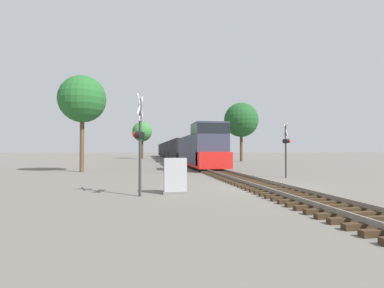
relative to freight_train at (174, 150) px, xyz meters
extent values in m
plane|color=#666059|center=(0.00, -47.53, -1.98)|extent=(400.00, 400.00, 0.00)
cube|color=#382819|center=(0.00, -55.03, -1.90)|extent=(2.60, 0.22, 0.16)
cube|color=#382819|center=(0.00, -54.43, -1.90)|extent=(2.60, 0.22, 0.16)
cube|color=#382819|center=(0.00, -53.83, -1.90)|extent=(2.60, 0.22, 0.16)
cube|color=#382819|center=(0.00, -53.23, -1.90)|extent=(2.60, 0.22, 0.16)
cube|color=#382819|center=(0.00, -52.63, -1.90)|extent=(2.60, 0.22, 0.16)
cube|color=#382819|center=(0.00, -52.03, -1.90)|extent=(2.60, 0.22, 0.16)
cube|color=#382819|center=(0.00, -51.43, -1.90)|extent=(2.60, 0.22, 0.16)
cube|color=#382819|center=(0.00, -50.83, -1.90)|extent=(2.60, 0.22, 0.16)
cube|color=#382819|center=(0.00, -50.23, -1.90)|extent=(2.60, 0.22, 0.16)
cube|color=#382819|center=(0.00, -49.63, -1.90)|extent=(2.60, 0.22, 0.16)
cube|color=#382819|center=(0.00, -49.03, -1.90)|extent=(2.60, 0.22, 0.16)
cube|color=#382819|center=(0.00, -48.43, -1.90)|extent=(2.60, 0.22, 0.16)
cube|color=#382819|center=(0.00, -47.83, -1.90)|extent=(2.60, 0.22, 0.16)
cube|color=#382819|center=(0.00, -47.23, -1.90)|extent=(2.60, 0.22, 0.16)
cube|color=#382819|center=(0.00, -46.63, -1.90)|extent=(2.60, 0.22, 0.16)
cube|color=#382819|center=(0.00, -46.03, -1.90)|extent=(2.60, 0.22, 0.16)
cube|color=#382819|center=(0.00, -45.43, -1.90)|extent=(2.60, 0.22, 0.16)
cube|color=#382819|center=(0.00, -44.83, -1.90)|extent=(2.60, 0.22, 0.16)
cube|color=#382819|center=(0.00, -44.23, -1.90)|extent=(2.60, 0.22, 0.16)
cube|color=#382819|center=(0.00, -43.63, -1.90)|extent=(2.60, 0.22, 0.16)
cube|color=#382819|center=(0.00, -43.03, -1.90)|extent=(2.60, 0.22, 0.16)
cube|color=#382819|center=(0.00, -42.43, -1.90)|extent=(2.60, 0.22, 0.16)
cube|color=#382819|center=(0.00, -41.83, -1.90)|extent=(2.60, 0.22, 0.16)
cube|color=#382819|center=(0.00, -41.23, -1.90)|extent=(2.60, 0.22, 0.16)
cube|color=#382819|center=(0.00, -40.63, -1.90)|extent=(2.60, 0.22, 0.16)
cube|color=#382819|center=(0.00, -40.03, -1.90)|extent=(2.60, 0.22, 0.16)
cube|color=#382819|center=(0.00, -39.43, -1.90)|extent=(2.60, 0.22, 0.16)
cube|color=#382819|center=(0.00, -38.83, -1.90)|extent=(2.60, 0.22, 0.16)
cube|color=#382819|center=(0.00, -38.23, -1.90)|extent=(2.60, 0.22, 0.16)
cube|color=#382819|center=(0.00, -37.63, -1.90)|extent=(2.60, 0.22, 0.16)
cube|color=#382819|center=(0.00, -37.03, -1.90)|extent=(2.60, 0.22, 0.16)
cube|color=#382819|center=(0.00, -36.43, -1.90)|extent=(2.60, 0.22, 0.16)
cube|color=#382819|center=(0.00, -35.83, -1.90)|extent=(2.60, 0.22, 0.16)
cube|color=#382819|center=(0.00, -35.23, -1.90)|extent=(2.60, 0.22, 0.16)
cube|color=#382819|center=(0.00, -34.63, -1.90)|extent=(2.60, 0.22, 0.16)
cube|color=#382819|center=(0.00, -34.03, -1.90)|extent=(2.60, 0.22, 0.16)
cube|color=#382819|center=(0.00, -33.43, -1.90)|extent=(2.60, 0.22, 0.16)
cube|color=#382819|center=(0.00, -32.83, -1.90)|extent=(2.60, 0.22, 0.16)
cube|color=#382819|center=(0.00, -32.23, -1.90)|extent=(2.60, 0.22, 0.16)
cube|color=#382819|center=(0.00, -31.63, -1.90)|extent=(2.60, 0.22, 0.16)
cube|color=#382819|center=(0.00, -31.03, -1.90)|extent=(2.60, 0.22, 0.16)
cube|color=#382819|center=(0.00, -30.43, -1.90)|extent=(2.60, 0.22, 0.16)
cube|color=#382819|center=(0.00, -29.83, -1.90)|extent=(2.60, 0.22, 0.16)
cube|color=#382819|center=(0.00, -29.23, -1.90)|extent=(2.60, 0.22, 0.16)
cube|color=#382819|center=(0.00, -28.63, -1.90)|extent=(2.60, 0.22, 0.16)
cube|color=#382819|center=(0.00, -28.03, -1.90)|extent=(2.60, 0.22, 0.16)
cube|color=slate|center=(-0.72, -47.53, -1.74)|extent=(0.07, 160.00, 0.15)
cube|color=slate|center=(0.72, -47.53, -1.74)|extent=(0.07, 160.00, 0.15)
cube|color=#33384C|center=(0.00, -25.91, -0.02)|extent=(2.55, 12.15, 3.30)
cube|color=#33384C|center=(0.00, -34.41, 0.45)|extent=(2.99, 3.82, 4.23)
cube|color=black|center=(0.00, -34.41, 1.95)|extent=(3.02, 3.86, 0.93)
cube|color=red|center=(0.00, -36.32, -0.93)|extent=(2.99, 1.74, 1.48)
cube|color=red|center=(0.00, -28.51, -1.55)|extent=(3.05, 17.01, 0.24)
cube|color=black|center=(0.00, -34.15, -1.48)|extent=(1.58, 2.20, 1.00)
cube|color=black|center=(0.00, -22.87, -1.48)|extent=(1.58, 2.20, 1.00)
cube|color=black|center=(0.00, -11.74, 0.07)|extent=(2.85, 13.07, 3.47)
cube|color=black|center=(0.00, -15.98, -1.53)|extent=(1.58, 2.20, 0.90)
cube|color=black|center=(0.00, -7.49, -1.53)|extent=(1.58, 2.20, 0.90)
cube|color=black|center=(0.00, 2.89, 0.07)|extent=(2.85, 13.07, 3.47)
cube|color=black|center=(0.00, -1.36, -1.53)|extent=(1.58, 2.20, 0.90)
cube|color=black|center=(0.00, 7.14, -1.53)|extent=(1.58, 2.20, 0.90)
cube|color=black|center=(0.00, 17.52, 0.07)|extent=(2.85, 13.07, 3.47)
cube|color=black|center=(0.00, 13.27, -1.53)|extent=(1.58, 2.20, 0.90)
cube|color=black|center=(0.00, 21.77, -1.53)|extent=(1.58, 2.20, 0.90)
cube|color=black|center=(0.00, 32.15, 0.07)|extent=(2.85, 13.07, 3.47)
cube|color=black|center=(0.00, 27.90, -1.53)|extent=(1.58, 2.20, 0.90)
cube|color=black|center=(0.00, 36.40, -1.53)|extent=(1.58, 2.20, 0.90)
cylinder|color=#333333|center=(-6.30, -49.35, 0.11)|extent=(0.12, 0.12, 4.17)
cube|color=white|center=(-6.30, -49.35, 1.89)|extent=(0.24, 0.91, 0.93)
cube|color=white|center=(-6.30, -49.35, 1.89)|extent=(0.24, 0.91, 0.93)
cube|color=black|center=(-6.30, -49.35, 0.62)|extent=(0.26, 0.85, 0.06)
cylinder|color=black|center=(-6.22, -49.01, 0.62)|extent=(0.24, 0.33, 0.30)
sphere|color=red|center=(-6.32, -48.99, 0.62)|extent=(0.26, 0.26, 0.26)
cylinder|color=black|center=(-6.30, -49.35, 0.62)|extent=(0.24, 0.33, 0.30)
sphere|color=red|center=(-6.40, -49.33, 0.62)|extent=(0.26, 0.26, 0.26)
cylinder|color=black|center=(-6.38, -49.69, 0.62)|extent=(0.24, 0.33, 0.30)
sphere|color=red|center=(-6.48, -49.67, 0.62)|extent=(0.26, 0.26, 0.26)
cube|color=white|center=(-6.30, -49.35, 1.34)|extent=(0.10, 0.32, 0.20)
cylinder|color=#333333|center=(3.83, -42.34, -0.13)|extent=(0.12, 0.12, 3.69)
cube|color=white|center=(3.83, -42.34, 1.42)|extent=(0.19, 0.92, 0.93)
cube|color=white|center=(3.83, -42.34, 1.42)|extent=(0.19, 0.92, 0.93)
cube|color=black|center=(3.83, -42.34, 0.62)|extent=(0.20, 0.86, 0.06)
cylinder|color=black|center=(3.77, -42.69, 0.62)|extent=(0.23, 0.33, 0.30)
sphere|color=red|center=(3.87, -42.70, 0.62)|extent=(0.26, 0.26, 0.26)
cylinder|color=black|center=(3.83, -42.34, 0.62)|extent=(0.23, 0.33, 0.30)
sphere|color=red|center=(3.93, -42.36, 0.62)|extent=(0.26, 0.26, 0.26)
cylinder|color=black|center=(3.89, -42.00, 0.62)|extent=(0.23, 0.33, 0.30)
sphere|color=red|center=(3.99, -42.01, 0.62)|extent=(0.26, 0.26, 0.26)
cube|color=white|center=(3.83, -42.34, 0.87)|extent=(0.08, 0.32, 0.20)
cube|color=slate|center=(-4.75, -48.88, -1.92)|extent=(1.10, 0.58, 0.12)
cube|color=#ADADB2|center=(-4.75, -48.88, -1.12)|extent=(1.00, 0.52, 1.49)
cylinder|color=brown|center=(-11.66, -34.23, 0.67)|extent=(0.38, 0.38, 5.30)
sphere|color=#236028|center=(-11.66, -34.23, 4.59)|extent=(4.22, 4.22, 4.22)
cylinder|color=brown|center=(10.51, -12.46, 0.73)|extent=(0.51, 0.51, 5.41)
sphere|color=#1E5123|center=(10.51, -12.46, 5.22)|extent=(5.96, 5.96, 5.96)
cylinder|color=#473521|center=(-6.64, 6.81, 0.41)|extent=(0.57, 0.57, 4.78)
sphere|color=#337533|center=(-6.64, 6.81, 4.15)|extent=(4.49, 4.49, 4.49)
camera|label=1|loc=(-6.12, -62.31, -0.01)|focal=28.00mm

